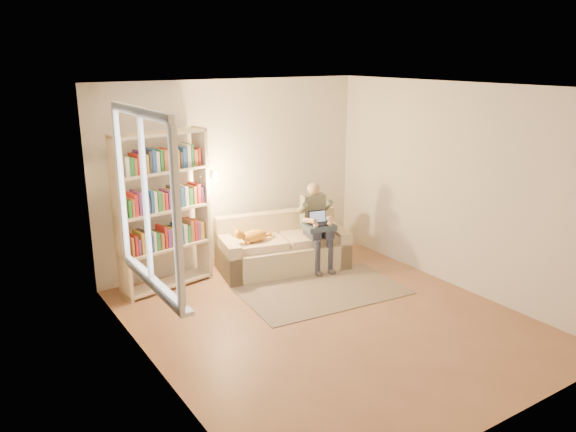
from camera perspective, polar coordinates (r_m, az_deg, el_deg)
floor at (r=6.52m, az=4.14°, el=-10.51°), size 4.50×4.50×0.00m
ceiling at (r=5.84m, az=4.67°, el=12.95°), size 4.00×4.50×0.02m
wall_left at (r=5.13m, az=-13.69°, el=-2.73°), size 0.02×4.50×2.60m
wall_right at (r=7.40m, az=16.82°, el=2.82°), size 0.02×4.50×2.60m
wall_back at (r=7.90m, az=-5.56°, el=4.25°), size 4.00×0.02×2.60m
wall_front at (r=4.57m, az=21.82°, el=-5.86°), size 4.00×0.02×2.60m
window at (r=5.31m, az=-13.94°, el=-1.27°), size 0.12×1.52×1.69m
sofa at (r=7.91m, az=-0.59°, el=-3.40°), size 1.90×1.15×0.75m
person at (r=7.82m, az=2.86°, el=-0.45°), size 0.41×0.56×1.21m
cat at (r=7.58m, az=-3.32°, el=-1.95°), size 0.57×0.27×0.21m
blanket at (r=7.71m, az=2.54°, el=-1.13°), size 0.46×0.41×0.07m
laptop at (r=7.70m, az=2.52°, el=-0.53°), size 0.29×0.25×0.23m
bookshelf at (r=7.17m, az=-12.55°, el=1.24°), size 1.38×0.51×2.03m
rug at (r=7.23m, az=3.60°, el=-7.64°), size 2.14×1.39×0.01m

